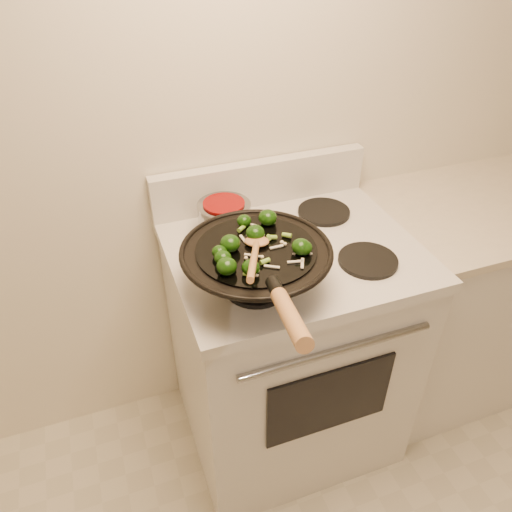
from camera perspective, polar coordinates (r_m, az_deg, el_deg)
name	(u,v)px	position (r m, az deg, el deg)	size (l,w,h in m)	color
stove	(288,346)	(1.88, 3.64, -10.18)	(0.78, 0.67, 1.08)	silver
counter_unit	(451,298)	(2.24, 21.37, -4.54)	(0.84, 0.62, 0.91)	silver
wok	(257,266)	(1.36, 0.06, -1.14)	(0.41, 0.68, 0.26)	black
stirfry	(254,244)	(1.32, -0.23, 1.39)	(0.26, 0.26, 0.05)	black
wooden_spoon	(255,251)	(1.26, -0.10, 0.56)	(0.16, 0.30, 0.10)	#A87342
saucepan	(225,217)	(1.61, -3.60, 4.50)	(0.17, 0.26, 0.10)	gray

